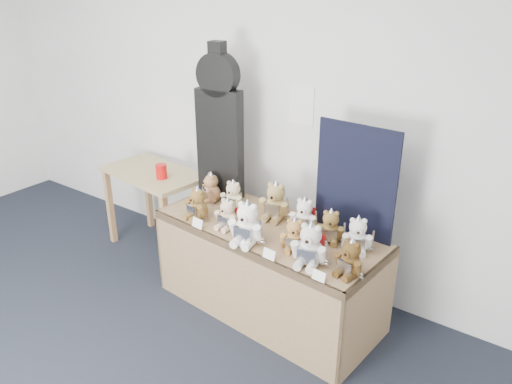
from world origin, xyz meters
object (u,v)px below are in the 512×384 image
Objects in this scene: teddy_back_left at (233,197)px; teddy_back_far_left at (211,188)px; teddy_back_right at (330,227)px; display_table at (262,250)px; side_table at (154,184)px; teddy_front_far_left at (197,205)px; guitar_case at (219,125)px; teddy_front_centre at (247,225)px; teddy_back_end at (357,236)px; teddy_front_left at (227,215)px; teddy_back_centre_right at (304,216)px; teddy_front_far_right at (310,246)px; teddy_front_end at (350,259)px; teddy_front_right at (294,236)px; teddy_back_centre_left at (275,202)px; red_cup at (161,171)px.

teddy_back_far_left is (-0.24, 0.02, 0.00)m from teddy_back_left.
teddy_back_far_left is (-1.08, 0.04, 0.00)m from teddy_back_right.
teddy_back_far_left is at bearing 168.45° from display_table.
teddy_front_far_left is (0.83, -0.35, 0.16)m from side_table.
teddy_front_centre is (0.63, -0.50, -0.46)m from guitar_case.
teddy_back_end is at bearing 4.16° from side_table.
teddy_back_right is at bearing 20.06° from teddy_front_left.
teddy_front_far_left is 0.99× the size of teddy_back_centre_right.
teddy_back_right is (-0.03, 0.33, -0.02)m from teddy_front_far_right.
teddy_front_end is at bearing -6.24° from teddy_front_centre.
teddy_back_end is (0.88, 0.23, 0.01)m from teddy_front_left.
teddy_front_right is 0.41m from teddy_back_end.
teddy_back_centre_left is (-0.78, 0.38, 0.02)m from teddy_front_end.
teddy_front_left is (0.39, -0.41, -0.50)m from guitar_case.
display_table is at bearing -8.48° from red_cup.
teddy_back_centre_right is at bearing -16.18° from guitar_case.
teddy_back_centre_right is 1.00× the size of teddy_back_end.
display_table is 1.42× the size of guitar_case.
teddy_back_far_left is (-0.59, -0.04, -0.02)m from teddy_back_centre_left.
teddy_front_centre is 1.06× the size of teddy_front_far_right.
teddy_front_end is 0.30m from teddy_back_end.
red_cup is at bearing 168.95° from teddy_back_centre_right.
guitar_case is 0.93m from teddy_front_centre.
display_table is 0.54m from teddy_back_right.
teddy_back_centre_left is at bearing 115.82° from teddy_front_right.
teddy_back_centre_right is at bearing 50.94° from teddy_front_centre.
side_table is 0.73m from teddy_back_far_left.
teddy_front_far_left is at bearing -163.43° from display_table.
teddy_back_right is (0.49, -0.08, -0.02)m from teddy_back_centre_left.
teddy_back_left is (-0.16, 0.27, 0.00)m from teddy_front_left.
side_table is 3.95× the size of teddy_front_left.
side_table is 3.84× the size of teddy_back_left.
teddy_back_left is (0.95, -0.08, 0.16)m from side_table.
teddy_front_right is at bearing 10.07° from teddy_front_far_left.
teddy_back_left is (0.76, -0.00, -0.03)m from red_cup.
teddy_back_far_left is (-1.11, 0.37, -0.02)m from teddy_front_far_right.
teddy_front_far_right reaches higher than teddy_back_centre_right.
teddy_front_far_right is 1.17× the size of teddy_back_end.
teddy_back_far_left is (-0.85, -0.00, -0.00)m from teddy_back_centre_right.
teddy_back_left is at bearing -39.87° from guitar_case.
side_table is 3.78× the size of teddy_back_far_left.
teddy_front_centre reaches higher than teddy_front_far_left.
teddy_back_right is (1.07, -0.17, -0.49)m from guitar_case.
red_cup is 0.48× the size of teddy_back_far_left.
teddy_back_left is 0.36m from teddy_back_centre_left.
teddy_front_centre is (0.01, -0.19, 0.28)m from display_table.
teddy_front_right is (1.47, -0.26, -0.03)m from red_cup.
side_table is 3.12× the size of teddy_back_centre_left.
teddy_back_centre_left reaches higher than teddy_front_far_left.
teddy_back_centre_left reaches higher than teddy_back_centre_right.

